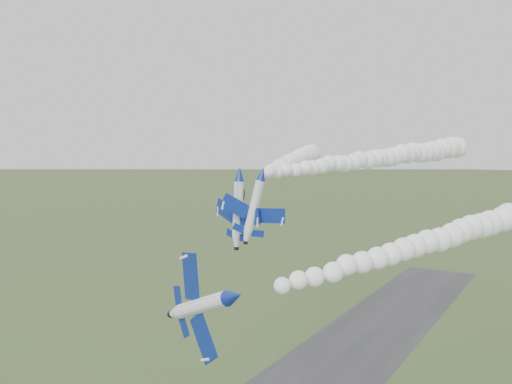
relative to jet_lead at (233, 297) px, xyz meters
The scene contains 6 objects.
jet_lead is the anchor object (origin of this frame).
smoke_trail_jet_lead 41.73m from the jet_lead, 66.50° to the left, with size 4.64×74.95×4.64m, color white, non-canonical shape.
jet_pair_left 37.79m from the jet_lead, 120.92° to the left, with size 11.51×13.27×3.43m.
smoke_trail_jet_pair_left 65.40m from the jet_lead, 95.74° to the left, with size 4.78×62.46×4.78m, color white, non-canonical shape.
jet_pair_right 34.93m from the jet_lead, 114.66° to the left, with size 10.31×12.27×3.73m.
smoke_trail_jet_pair_right 68.90m from the jet_lead, 111.14° to the left, with size 5.13×63.48×5.13m, color white, non-canonical shape.
Camera 1 is at (44.62, -55.15, 47.73)m, focal length 40.00 mm.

